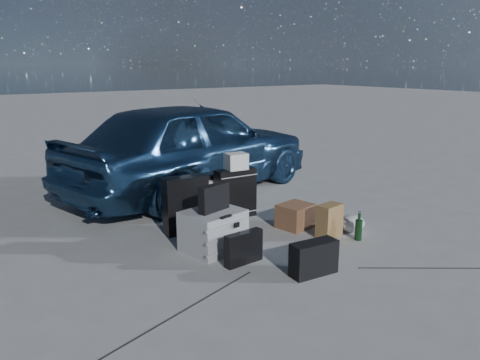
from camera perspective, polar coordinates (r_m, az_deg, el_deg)
name	(u,v)px	position (r m, az deg, el deg)	size (l,w,h in m)	color
ground	(288,249)	(5.00, 5.88, -8.39)	(60.00, 60.00, 0.00)	#AAABA6
car	(192,146)	(7.04, -5.82, 4.10)	(1.66, 4.12, 1.40)	#2B537E
pelican_case	(213,230)	(4.91, -3.30, -6.14)	(0.58, 0.48, 0.42)	#9EA0A3
laptop_bag	(214,198)	(4.80, -3.20, -2.18)	(0.37, 0.09, 0.28)	black
briefcase	(244,248)	(4.58, 0.44, -8.28)	(0.41, 0.09, 0.32)	black
suitcase_left	(186,205)	(5.40, -6.63, -3.01)	(0.51, 0.18, 0.66)	black
suitcase_right	(235,193)	(5.90, -0.57, -1.62)	(0.52, 0.19, 0.62)	black
white_carton	(236,161)	(5.79, -0.47, 2.30)	(0.25, 0.20, 0.20)	silver
duffel_bag	(214,198)	(6.09, -3.17, -2.26)	(0.79, 0.34, 0.39)	black
flat_box_white	(213,181)	(6.04, -3.32, -0.09)	(0.45, 0.34, 0.08)	silver
flat_box_black	(212,176)	(6.01, -3.43, 0.52)	(0.27, 0.20, 0.06)	black
kraft_bag	(329,221)	(5.35, 10.85, -4.90)	(0.29, 0.17, 0.38)	olive
cardboard_box	(295,216)	(5.61, 6.76, -4.36)	(0.38, 0.33, 0.28)	brown
plastic_bag	(352,223)	(5.62, 13.46, -5.17)	(0.34, 0.29, 0.19)	silver
messenger_bag	(314,258)	(4.41, 8.98, -9.40)	(0.45, 0.17, 0.32)	black
green_bottle	(359,226)	(5.34, 14.28, -5.50)	(0.08, 0.08, 0.32)	black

